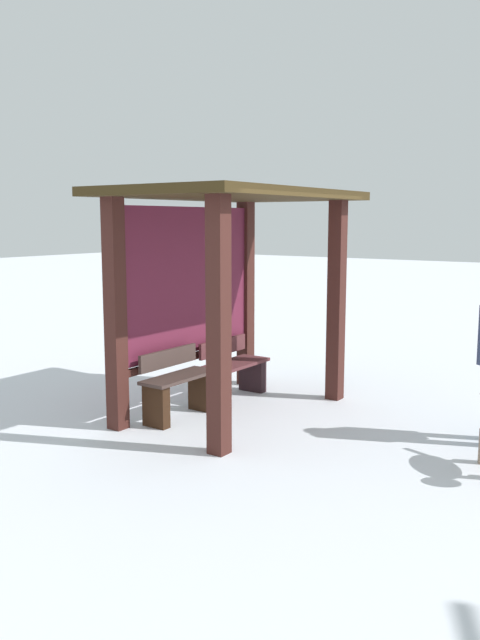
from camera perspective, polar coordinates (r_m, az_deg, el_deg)
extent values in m
plane|color=white|center=(7.86, -0.46, -7.89)|extent=(60.00, 60.00, 0.00)
cube|color=#3E1D18|center=(6.24, -1.84, -0.62)|extent=(0.17, 0.17, 2.46)
cube|color=#3E1D18|center=(8.29, 8.24, 1.57)|extent=(0.17, 0.17, 2.46)
cube|color=#3E1D18|center=(7.13, -10.61, 0.38)|extent=(0.17, 0.17, 2.46)
cube|color=#3E1D18|center=(8.97, 0.48, 2.19)|extent=(0.17, 0.17, 2.46)
cube|color=#352712|center=(7.54, -0.48, 10.71)|extent=(2.98, 1.92, 0.10)
cube|color=maroon|center=(7.98, -4.45, 3.39)|extent=(2.25, 0.08, 1.74)
cube|color=#3E1D18|center=(8.10, -4.27, -3.17)|extent=(2.25, 0.06, 0.08)
cube|color=#40302B|center=(7.55, -5.22, -4.87)|extent=(0.99, 0.35, 0.04)
cube|color=#40302B|center=(7.60, -6.15, -3.25)|extent=(0.94, 0.04, 0.20)
cube|color=#311D10|center=(7.90, -3.35, -6.09)|extent=(0.12, 0.30, 0.46)
cube|color=#311D10|center=(7.32, -7.19, -7.33)|extent=(0.12, 0.30, 0.46)
cube|color=#552A2D|center=(8.39, -0.42, -3.76)|extent=(0.99, 0.42, 0.04)
cube|color=#552A2D|center=(8.46, -1.47, -2.28)|extent=(0.94, 0.04, 0.20)
cube|color=black|center=(8.76, 1.07, -4.76)|extent=(0.12, 0.36, 0.42)
cube|color=black|center=(8.14, -2.03, -5.80)|extent=(0.12, 0.36, 0.42)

